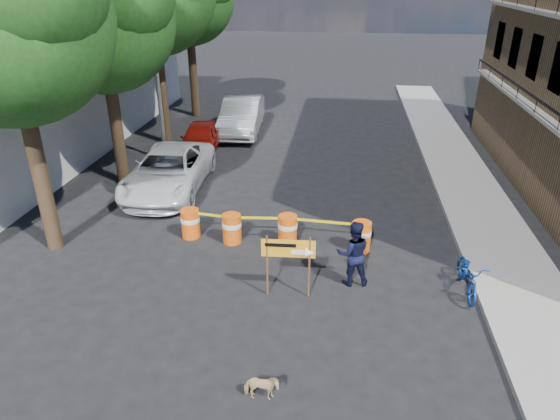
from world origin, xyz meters
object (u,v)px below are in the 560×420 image
(barrel_mid_left, at_px, (232,228))
(detour_sign, at_px, (295,254))
(barrel_far_right, at_px, (361,236))
(suv_white, at_px, (169,171))
(sedan_silver, at_px, (242,116))
(dog, at_px, (261,388))
(barrel_mid_right, at_px, (288,229))
(barrel_far_left, at_px, (190,223))
(pedestrian, at_px, (353,253))
(sedan_red, at_px, (200,138))
(bicycle, at_px, (471,260))

(barrel_mid_left, relative_size, detour_sign, 0.53)
(barrel_far_right, distance_m, detour_sign, 3.13)
(barrel_mid_left, relative_size, suv_white, 0.16)
(barrel_far_right, distance_m, sedan_silver, 12.56)
(dog, relative_size, sedan_silver, 0.13)
(barrel_mid_right, height_order, barrel_far_right, same)
(barrel_far_left, xyz_separation_m, pedestrian, (4.88, -1.92, 0.42))
(barrel_far_right, xyz_separation_m, sedan_red, (-6.95, 7.88, 0.19))
(sedan_silver, bearing_deg, detour_sign, -77.29)
(detour_sign, height_order, dog, detour_sign)
(barrel_mid_left, distance_m, suv_white, 4.76)
(barrel_far_left, height_order, bicycle, bicycle)
(pedestrian, bearing_deg, sedan_red, -64.11)
(sedan_red, bearing_deg, bicycle, -50.94)
(pedestrian, xyz_separation_m, sedan_silver, (-5.46, 12.92, -0.03))
(bicycle, distance_m, sedan_silver, 15.40)
(bicycle, xyz_separation_m, sedan_silver, (-8.38, 12.92, -0.06))
(barrel_mid_left, relative_size, pedestrian, 0.51)
(barrel_mid_right, height_order, dog, barrel_mid_right)
(barrel_far_right, bearing_deg, detour_sign, -123.75)
(barrel_far_right, bearing_deg, barrel_mid_right, 176.04)
(barrel_far_right, height_order, suv_white, suv_white)
(barrel_far_right, height_order, detour_sign, detour_sign)
(barrel_far_left, bearing_deg, sedan_silver, 93.05)
(dog, bearing_deg, sedan_silver, 8.67)
(dog, height_order, sedan_red, sedan_red)
(pedestrian, distance_m, suv_white, 8.55)
(barrel_far_left, relative_size, barrel_far_right, 1.00)
(barrel_far_left, height_order, barrel_mid_left, same)
(dog, height_order, sedan_silver, sedan_silver)
(bicycle, bearing_deg, dog, -137.29)
(barrel_far_right, bearing_deg, dog, -108.23)
(detour_sign, bearing_deg, bicycle, 7.50)
(barrel_mid_left, relative_size, sedan_red, 0.23)
(barrel_mid_right, height_order, pedestrian, pedestrian)
(barrel_far_right, bearing_deg, suv_white, 152.83)
(barrel_far_left, relative_size, sedan_red, 0.23)
(barrel_mid_left, relative_size, sedan_silver, 0.17)
(barrel_far_left, relative_size, pedestrian, 0.51)
(barrel_mid_right, distance_m, sedan_red, 9.10)
(barrel_far_right, xyz_separation_m, sedan_silver, (-5.73, 11.17, 0.39))
(suv_white, bearing_deg, barrel_far_right, -29.56)
(barrel_mid_left, relative_size, dog, 1.31)
(barrel_mid_right, xyz_separation_m, pedestrian, (1.90, -1.90, 0.42))
(suv_white, bearing_deg, sedan_red, 87.61)
(sedan_red, bearing_deg, barrel_mid_left, -74.15)
(sedan_red, distance_m, sedan_silver, 3.52)
(pedestrian, bearing_deg, bicycle, 171.11)
(barrel_mid_right, xyz_separation_m, sedan_silver, (-3.57, 11.02, 0.39))
(sedan_red, bearing_deg, sedan_silver, 63.73)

